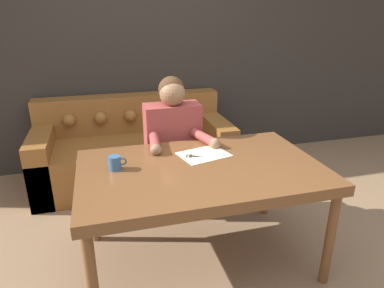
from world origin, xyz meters
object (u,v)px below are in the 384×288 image
Objects in this scene: mug at (115,163)px; person at (173,148)px; couch at (134,151)px; dining_table at (201,175)px; scissors at (195,157)px.

person is at bearing 48.73° from mug.
couch is at bearing 79.80° from mug.
person is at bearing 93.60° from dining_table.
person is at bearing -71.80° from couch.
couch reaches higher than scissors.
couch is at bearing 101.66° from dining_table.
dining_table is 0.80× the size of couch.
person is (0.25, -0.76, 0.31)m from couch.
mug reaches higher than scissors.
scissors is at bearing -84.74° from person.
couch is 1.62× the size of person.
couch is 17.00× the size of mug.
mug is at bearing -131.27° from person.
couch reaches higher than dining_table.
couch reaches higher than mug.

